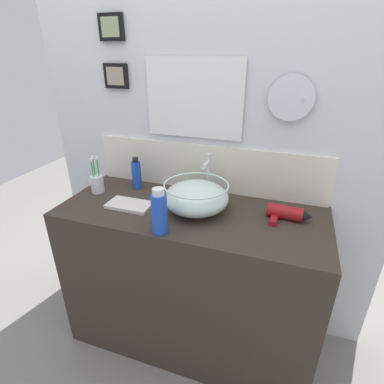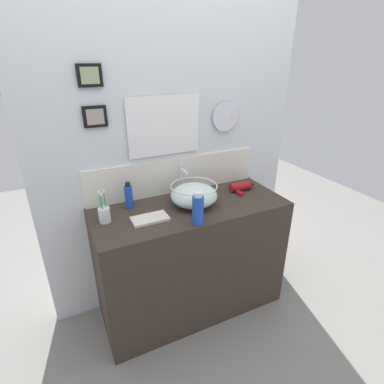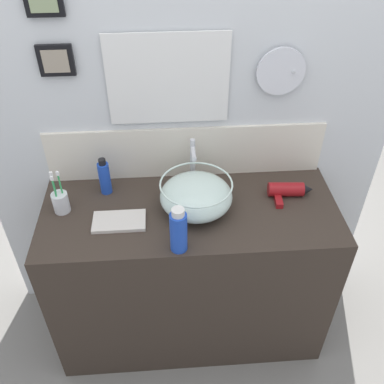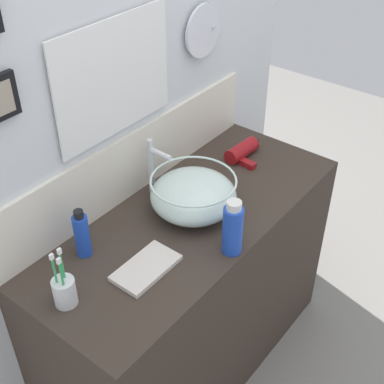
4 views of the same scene
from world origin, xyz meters
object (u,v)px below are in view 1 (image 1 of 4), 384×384
(glass_bowl_sink, at_px, (196,197))
(faucet, at_px, (208,172))
(shampoo_bottle, at_px, (159,212))
(toothbrush_cup, at_px, (97,183))
(hair_drier, at_px, (288,214))
(spray_bottle, at_px, (137,174))
(hand_towel, at_px, (129,205))

(glass_bowl_sink, height_order, faucet, faucet)
(glass_bowl_sink, distance_m, shampoo_bottle, 0.24)
(glass_bowl_sink, distance_m, toothbrush_cup, 0.57)
(faucet, bearing_deg, shampoo_bottle, -101.62)
(faucet, xyz_separation_m, toothbrush_cup, (-0.57, -0.16, -0.08))
(hair_drier, xyz_separation_m, shampoo_bottle, (-0.50, -0.28, 0.06))
(glass_bowl_sink, xyz_separation_m, faucet, (-0.00, 0.18, 0.05))
(spray_bottle, xyz_separation_m, hand_towel, (0.07, -0.21, -0.07))
(spray_bottle, xyz_separation_m, shampoo_bottle, (0.31, -0.37, 0.01))
(glass_bowl_sink, relative_size, faucet, 1.36)
(faucet, relative_size, toothbrush_cup, 1.12)
(glass_bowl_sink, height_order, hand_towel, glass_bowl_sink)
(hair_drier, relative_size, shampoo_bottle, 1.00)
(shampoo_bottle, height_order, hand_towel, shampoo_bottle)
(toothbrush_cup, relative_size, hand_towel, 0.93)
(glass_bowl_sink, bearing_deg, hair_drier, 8.00)
(shampoo_bottle, xyz_separation_m, hand_towel, (-0.24, 0.16, -0.09))
(glass_bowl_sink, xyz_separation_m, toothbrush_cup, (-0.57, 0.03, -0.02))
(faucet, relative_size, spray_bottle, 1.27)
(hand_towel, bearing_deg, glass_bowl_sink, 11.21)
(spray_bottle, relative_size, shampoo_bottle, 0.88)
(toothbrush_cup, bearing_deg, faucet, 15.29)
(toothbrush_cup, xyz_separation_m, hand_towel, (0.25, -0.09, -0.04))
(glass_bowl_sink, distance_m, hair_drier, 0.42)
(hair_drier, relative_size, spray_bottle, 1.13)
(glass_bowl_sink, distance_m, faucet, 0.19)
(hair_drier, distance_m, shampoo_bottle, 0.58)
(glass_bowl_sink, relative_size, hand_towel, 1.40)
(faucet, bearing_deg, glass_bowl_sink, -90.00)
(faucet, distance_m, hair_drier, 0.45)
(shampoo_bottle, relative_size, hand_towel, 0.92)
(toothbrush_cup, bearing_deg, glass_bowl_sink, -2.95)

